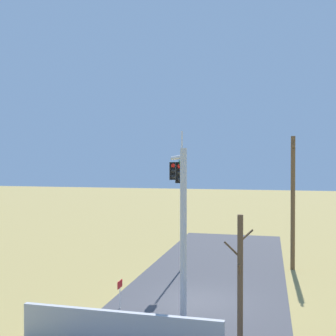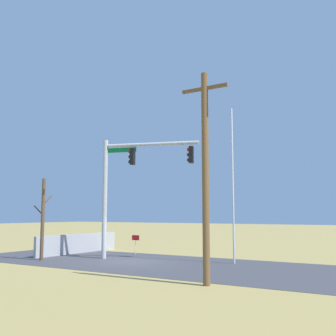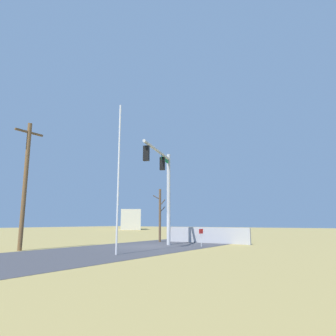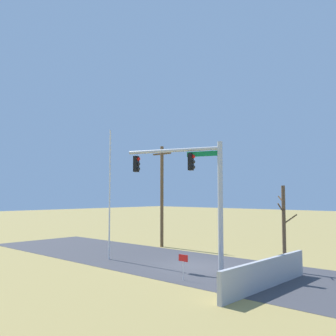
% 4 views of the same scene
% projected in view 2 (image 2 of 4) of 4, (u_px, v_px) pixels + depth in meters
% --- Properties ---
extents(ground_plane, '(160.00, 160.00, 0.00)m').
position_uv_depth(ground_plane, '(129.00, 261.00, 21.69)').
color(ground_plane, '#9E894C').
extents(road_surface, '(28.00, 8.00, 0.01)m').
position_uv_depth(road_surface, '(193.00, 266.00, 19.64)').
color(road_surface, '#3D3D42').
rests_on(road_surface, ground_plane).
extents(sidewalk_corner, '(6.00, 6.00, 0.01)m').
position_uv_depth(sidewalk_corner, '(91.00, 258.00, 23.55)').
color(sidewalk_corner, '#B7B5AD').
rests_on(sidewalk_corner, ground_plane).
extents(retaining_fence, '(0.20, 7.26, 1.27)m').
position_uv_depth(retaining_fence, '(79.00, 244.00, 26.21)').
color(retaining_fence, '#A8A8AD').
rests_on(retaining_fence, ground_plane).
extents(signal_mast, '(5.56, 1.98, 6.99)m').
position_uv_depth(signal_mast, '(128.00, 176.00, 23.27)').
color(signal_mast, '#B2B5BA').
rests_on(signal_mast, ground_plane).
extents(flagpole, '(0.10, 0.10, 8.29)m').
position_uv_depth(flagpole, '(233.00, 184.00, 21.09)').
color(flagpole, silver).
rests_on(flagpole, ground_plane).
extents(utility_pole, '(1.90, 0.26, 7.98)m').
position_uv_depth(utility_pole, '(205.00, 172.00, 14.83)').
color(utility_pole, brown).
rests_on(utility_pole, ground_plane).
extents(bare_tree, '(1.27, 1.02, 4.60)m').
position_uv_depth(bare_tree, '(43.00, 218.00, 22.42)').
color(bare_tree, brown).
rests_on(bare_tree, ground_plane).
extents(open_sign, '(0.56, 0.04, 1.22)m').
position_uv_depth(open_sign, '(136.00, 240.00, 25.49)').
color(open_sign, silver).
rests_on(open_sign, ground_plane).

